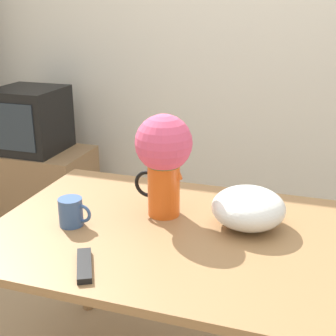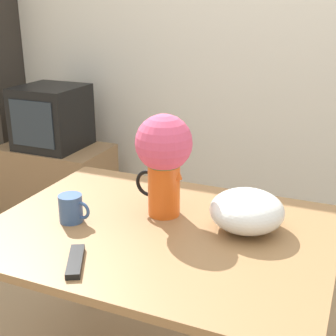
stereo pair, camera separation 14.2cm
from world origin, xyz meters
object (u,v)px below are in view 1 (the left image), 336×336
at_px(coffee_mug, 72,212).
at_px(white_bowl, 248,208).
at_px(tv_set, 30,120).
at_px(flower_vase, 164,154).

height_order(coffee_mug, white_bowl, white_bowl).
height_order(white_bowl, tv_set, tv_set).
bearing_deg(coffee_mug, white_bowl, 17.49).
bearing_deg(white_bowl, tv_set, 146.94).
bearing_deg(flower_vase, white_bowl, -0.27).
bearing_deg(coffee_mug, flower_vase, 33.96).
xyz_separation_m(flower_vase, white_bowl, (0.33, -0.00, -0.17)).
bearing_deg(white_bowl, flower_vase, 179.73).
xyz_separation_m(white_bowl, tv_set, (-1.64, 1.07, -0.05)).
bearing_deg(tv_set, coffee_mug, -50.93).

